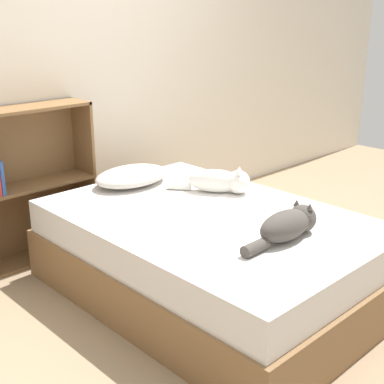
# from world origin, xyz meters

# --- Properties ---
(ground_plane) EXTENTS (8.00, 8.00, 0.00)m
(ground_plane) POSITION_xyz_m (0.00, 0.00, 0.00)
(ground_plane) COLOR #997F60
(wall_back) EXTENTS (8.00, 0.06, 2.50)m
(wall_back) POSITION_xyz_m (0.00, 1.33, 1.25)
(wall_back) COLOR silver
(wall_back) RESTS_ON ground_plane
(bed) EXTENTS (1.30, 1.91, 0.50)m
(bed) POSITION_xyz_m (0.00, 0.00, 0.25)
(bed) COLOR brown
(bed) RESTS_ON ground_plane
(pillow) EXTENTS (0.53, 0.36, 0.12)m
(pillow) POSITION_xyz_m (0.02, 0.75, 0.56)
(pillow) COLOR beige
(pillow) RESTS_ON bed
(cat_light) EXTENTS (0.36, 0.46, 0.17)m
(cat_light) POSITION_xyz_m (0.33, 0.22, 0.58)
(cat_light) COLOR white
(cat_light) RESTS_ON bed
(cat_dark) EXTENTS (0.54, 0.17, 0.17)m
(cat_dark) POSITION_xyz_m (0.05, -0.51, 0.58)
(cat_dark) COLOR #47423D
(cat_dark) RESTS_ON bed
(bookshelf) EXTENTS (0.87, 0.26, 1.03)m
(bookshelf) POSITION_xyz_m (-0.54, 1.20, 0.53)
(bookshelf) COLOR brown
(bookshelf) RESTS_ON ground_plane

